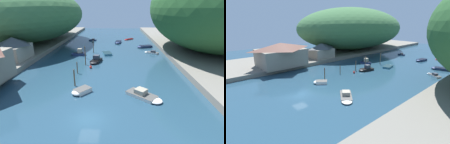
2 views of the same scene
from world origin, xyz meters
The scene contains 22 objects.
water_surface centered at (0.00, 30.00, 0.00)m, with size 130.00×130.00×0.00m, color #234256.
left_bank centered at (-27.58, 30.00, 0.56)m, with size 22.00×120.00×1.12m.
hillside_left centered at (-28.68, 44.91, 10.29)m, with size 38.21×53.49×18.34m.
waterfront_building centered at (-19.86, 5.77, 4.55)m, with size 10.37×13.37×6.65m.
boathouse_shed centered at (-20.61, 21.14, 3.78)m, with size 6.09×8.23×5.14m.
boat_moored_right centered at (3.48, 46.80, 0.35)m, with size 2.54×5.03×0.71m.
boat_navy_launch centered at (0.31, 31.20, 0.26)m, with size 3.15×5.19×0.54m.
boat_near_quay centered at (7.44, 5.56, 0.35)m, with size 5.62×5.26×1.18m.
boat_white_cruiser centered at (-2.29, 6.67, 0.33)m, with size 3.35×3.51×0.67m.
boat_far_upstream centered at (7.75, 54.56, 0.19)m, with size 4.22×4.21×0.39m.
boat_red_skiff centered at (12.08, 39.81, 0.33)m, with size 5.35×3.53×0.66m.
boat_yellow_tender centered at (-1.89, 22.79, 0.50)m, with size 2.96×4.87×1.68m.
boat_mid_channel centered at (-6.78, 51.73, 0.29)m, with size 3.28×1.91×0.91m.
boat_cabin_cruiser centered at (-7.55, 29.31, 0.56)m, with size 4.06×1.62×1.88m.
boat_small_dinghy centered at (13.13, 32.03, 0.29)m, with size 4.24×3.23×0.92m.
mooring_post_nearest centered at (-3.81, 9.28, 1.51)m, with size 0.23×0.23×3.00m.
mooring_post_second centered at (-4.68, 15.27, 1.20)m, with size 0.21×0.21×2.40m.
mooring_post_middle centered at (-4.00, 20.78, 1.47)m, with size 0.23×0.23×2.92m.
mooring_post_fourth centered at (-5.09, 26.46, 1.61)m, with size 0.22×0.22×3.20m.
mooring_post_farthest centered at (-3.73, 32.45, 1.86)m, with size 0.21×0.21×3.70m.
channel_buoy_near centered at (-2.46, 18.43, 0.35)m, with size 0.59×0.59×0.89m.
person_on_quay centered at (-18.85, 10.15, 2.10)m, with size 0.23×0.38×1.69m.
Camera 2 is at (28.52, -15.63, 14.17)m, focal length 28.00 mm.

